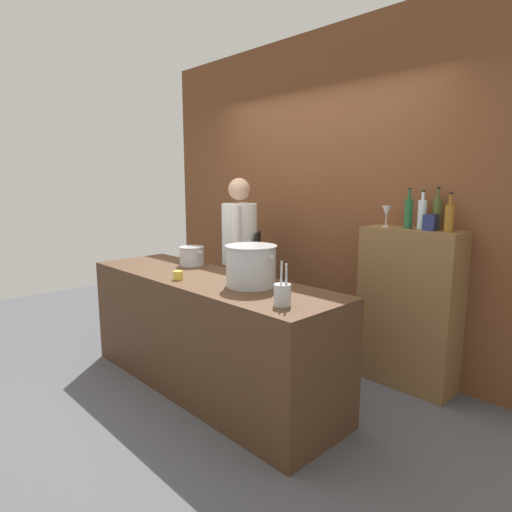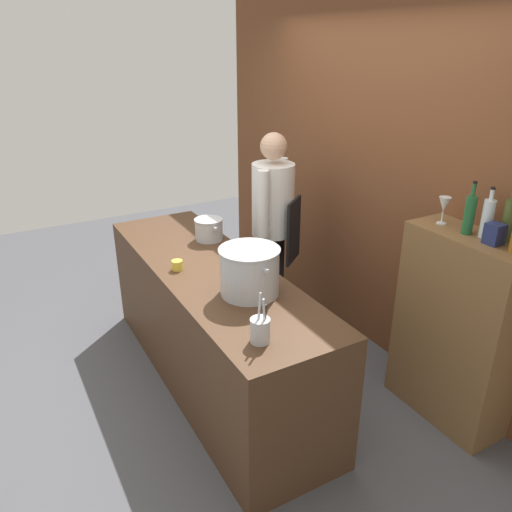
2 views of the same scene
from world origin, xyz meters
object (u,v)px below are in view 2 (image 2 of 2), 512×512
at_px(chef, 273,219).
at_px(utensil_crock, 260,330).
at_px(wine_glass_tall, 444,205).
at_px(stockpot_small, 209,229).
at_px(butter_jar, 177,265).
at_px(wine_bottle_olive, 508,220).
at_px(wine_bottle_green, 469,214).
at_px(wine_bottle_clear, 487,218).
at_px(stockpot_large, 249,271).
at_px(spice_tin_navy, 494,234).

bearing_deg(chef, utensil_crock, -162.47).
bearing_deg(wine_glass_tall, utensil_crock, -85.82).
bearing_deg(utensil_crock, stockpot_small, 165.93).
distance_m(utensil_crock, butter_jar, 1.02).
bearing_deg(wine_bottle_olive, butter_jar, -130.99).
xyz_separation_m(butter_jar, wine_bottle_green, (1.11, 1.38, 0.46)).
bearing_deg(stockpot_small, wine_bottle_clear, 32.55).
height_order(stockpot_small, butter_jar, stockpot_small).
bearing_deg(stockpot_large, wine_bottle_clear, 60.06).
bearing_deg(stockpot_large, butter_jar, -153.70).
height_order(chef, stockpot_small, chef).
bearing_deg(stockpot_small, wine_bottle_olive, 32.52).
bearing_deg(wine_glass_tall, stockpot_small, -143.22).
xyz_separation_m(wine_bottle_green, spice_tin_navy, (0.18, -0.00, -0.06)).
xyz_separation_m(chef, wine_bottle_clear, (1.59, 0.44, 0.42)).
relative_size(chef, butter_jar, 22.73).
distance_m(stockpot_large, wine_bottle_clear, 1.38).
bearing_deg(wine_bottle_clear, spice_tin_navy, -26.09).
xyz_separation_m(stockpot_large, butter_jar, (-0.53, -0.26, -0.11)).
height_order(wine_bottle_clear, spice_tin_navy, wine_bottle_clear).
height_order(chef, stockpot_large, chef).
bearing_deg(wine_glass_tall, wine_bottle_olive, 13.82).
relative_size(butter_jar, spice_tin_navy, 0.62).
bearing_deg(wine_bottle_clear, stockpot_large, -119.94).
distance_m(wine_bottle_green, wine_bottle_clear, 0.10).
height_order(butter_jar, wine_bottle_clear, wine_bottle_clear).
xyz_separation_m(chef, wine_bottle_olive, (1.68, 0.50, 0.43)).
distance_m(wine_bottle_green, spice_tin_navy, 0.19).
height_order(chef, wine_glass_tall, chef).
distance_m(wine_bottle_clear, wine_glass_tall, 0.28).
relative_size(stockpot_small, wine_bottle_green, 0.90).
xyz_separation_m(wine_bottle_olive, spice_tin_navy, (0.00, -0.10, -0.07)).
bearing_deg(wine_bottle_olive, stockpot_large, -121.92).
xyz_separation_m(stockpot_small, spice_tin_navy, (1.68, 0.97, 0.34)).
relative_size(stockpot_small, utensil_crock, 1.05).
bearing_deg(butter_jar, wine_bottle_green, 51.34).
relative_size(stockpot_large, butter_jar, 5.81).
bearing_deg(utensil_crock, chef, 146.73).
bearing_deg(stockpot_small, wine_bottle_green, 33.00).
distance_m(utensil_crock, wine_bottle_green, 1.39).
height_order(wine_bottle_green, spice_tin_navy, wine_bottle_green).
bearing_deg(utensil_crock, spice_tin_navy, 78.32).
bearing_deg(chef, wine_glass_tall, -111.80).
height_order(wine_bottle_clear, wine_glass_tall, wine_bottle_clear).
xyz_separation_m(utensil_crock, wine_bottle_olive, (0.27, 1.42, 0.42)).
height_order(butter_jar, wine_bottle_green, wine_bottle_green).
height_order(stockpot_small, wine_bottle_green, wine_bottle_green).
xyz_separation_m(stockpot_small, wine_bottle_olive, (1.68, 1.07, 0.41)).
distance_m(chef, spice_tin_navy, 1.76).
relative_size(wine_bottle_green, spice_tin_navy, 2.64).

